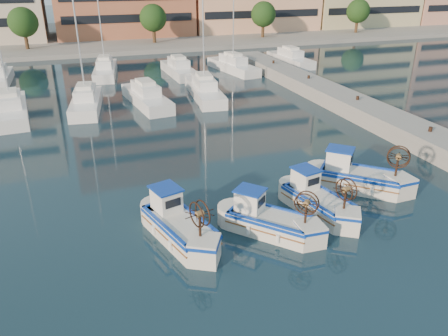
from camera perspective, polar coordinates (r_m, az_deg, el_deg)
The scene contains 7 objects.
ground at distance 20.20m, azimuth 8.78°, elevation -8.03°, with size 300.00×300.00×0.00m, color #1A3445.
quay at distance 32.94m, azimuth 22.81°, elevation 4.55°, with size 3.00×60.00×1.20m, color gray.
yacht_marina at distance 44.78m, azimuth -11.74°, elevation 10.77°, with size 37.85×22.09×11.50m.
fishing_boat_a at distance 19.17m, azimuth -6.01°, elevation -7.25°, with size 2.77×4.33×2.63m.
fishing_boat_b at distance 19.57m, azimuth 5.78°, elevation -6.68°, with size 3.71×3.86×2.46m.
fishing_boat_c at distance 21.54m, azimuth 12.06°, elevation -4.02°, with size 2.40×4.09×2.48m.
fishing_boat_d at distance 24.32m, azimuth 16.99°, elevation -0.98°, with size 4.27×4.13×2.73m.
Camera 1 is at (-8.38, -14.91, 10.76)m, focal length 35.00 mm.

